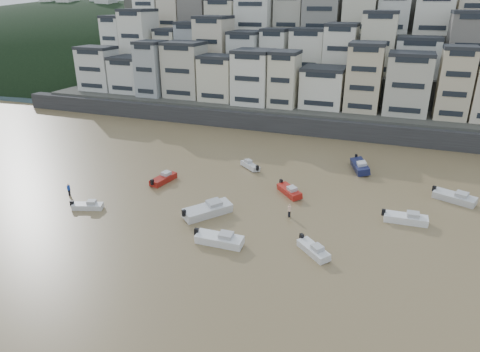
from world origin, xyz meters
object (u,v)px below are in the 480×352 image
at_px(boat_j, 88,205).
at_px(person_pink, 289,211).
at_px(boat_e, 289,190).
at_px(boat_i, 360,165).
at_px(boat_d, 406,217).
at_px(boat_f, 163,178).
at_px(person_blue, 69,190).
at_px(boat_a, 219,238).
at_px(boat_g, 455,196).
at_px(boat_b, 314,248).
at_px(boat_c, 208,209).
at_px(boat_h, 250,165).

distance_m(boat_j, person_pink, 26.18).
relative_size(boat_e, boat_i, 0.80).
bearing_deg(boat_d, boat_f, 176.23).
bearing_deg(person_blue, boat_a, -10.52).
xyz_separation_m(boat_a, boat_g, (25.48, 21.21, -0.00)).
bearing_deg(boat_e, boat_b, -19.81).
distance_m(boat_j, person_blue, 5.80).
bearing_deg(boat_i, boat_a, -41.73).
xyz_separation_m(boat_d, boat_e, (-15.41, 2.97, -0.06)).
bearing_deg(boat_a, boat_c, 124.08).
xyz_separation_m(boat_j, person_pink, (25.20, 7.07, 0.28)).
relative_size(boat_i, boat_j, 1.51).
height_order(boat_g, boat_j, boat_g).
height_order(boat_i, person_blue, boat_i).
height_order(boat_c, boat_e, boat_c).
xyz_separation_m(boat_c, person_blue, (-20.65, -1.22, -0.08)).
height_order(boat_g, person_blue, person_blue).
xyz_separation_m(boat_d, person_blue, (-44.13, -8.10, 0.11)).
bearing_deg(boat_e, boat_h, -175.83).
distance_m(boat_d, person_pink, 14.19).
xyz_separation_m(boat_d, boat_f, (-34.20, 0.68, -0.05)).
bearing_deg(person_pink, boat_a, -121.89).
relative_size(boat_e, boat_h, 1.14).
relative_size(boat_f, boat_j, 1.22).
bearing_deg(boat_c, boat_h, 37.52).
bearing_deg(boat_h, boat_c, 130.79).
bearing_deg(boat_g, boat_e, -143.19).
relative_size(boat_b, person_pink, 2.76).
xyz_separation_m(boat_c, boat_j, (-15.45, -3.79, -0.36)).
relative_size(boat_c, person_blue, 4.00).
relative_size(boat_b, boat_g, 0.82).
relative_size(boat_a, boat_e, 1.15).
xyz_separation_m(boat_g, boat_j, (-45.02, -19.19, -0.22)).
xyz_separation_m(boat_b, boat_h, (-14.69, 21.50, -0.04)).
xyz_separation_m(boat_h, person_pink, (10.13, -14.15, 0.25)).
xyz_separation_m(boat_h, boat_i, (16.73, 5.38, 0.27)).
bearing_deg(boat_d, person_blue, -172.22).
bearing_deg(boat_c, boat_j, 140.02).
relative_size(boat_b, boat_j, 1.12).
bearing_deg(boat_d, person_pink, -167.96).
bearing_deg(boat_d, boat_j, -167.30).
bearing_deg(boat_g, boat_f, -146.65).
height_order(boat_a, person_blue, person_blue).
distance_m(boat_f, boat_h, 14.29).
bearing_deg(person_blue, boat_f, 41.50).
bearing_deg(boat_g, boat_b, -105.77).
height_order(boat_b, person_pink, person_pink).
bearing_deg(boat_e, person_pink, -29.57).
height_order(person_blue, person_pink, same).
height_order(boat_e, person_blue, person_blue).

